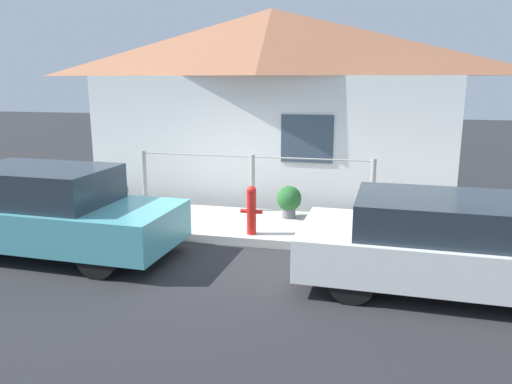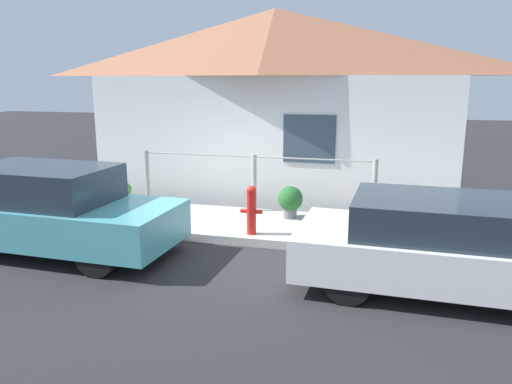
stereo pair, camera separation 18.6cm
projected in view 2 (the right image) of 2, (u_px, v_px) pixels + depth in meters
ground_plane at (227, 245)px, 8.62m from camera, size 60.00×60.00×0.00m
sidewalk at (243, 225)px, 9.54m from camera, size 24.00×1.99×0.15m
house at (274, 52)px, 11.21m from camera, size 8.48×2.23×4.34m
fence at (254, 180)px, 10.18m from camera, size 4.90×0.10×1.17m
car_left at (49, 210)px, 8.15m from camera, size 4.22×1.81×1.43m
car_right at (448, 245)px, 6.63m from camera, size 4.13×1.91×1.28m
fire_hydrant at (251, 209)px, 8.65m from camera, size 0.39×0.17×0.87m
potted_plant_near_hydrant at (290, 200)px, 9.68m from camera, size 0.49×0.49×0.63m
potted_plant_by_fence at (124, 192)px, 10.75m from camera, size 0.32×0.32×0.49m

